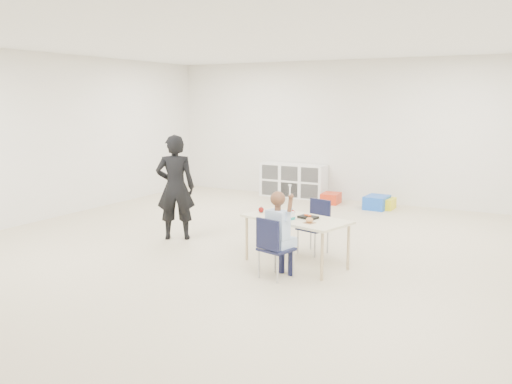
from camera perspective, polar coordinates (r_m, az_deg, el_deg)
The scene contains 16 objects.
room at distance 6.91m, azimuth -1.86°, elevation 4.52°, with size 9.00×9.02×2.80m.
table at distance 6.72m, azimuth 4.23°, elevation -5.17°, with size 1.42×0.95×0.59m.
chair_near at distance 6.21m, azimuth 2.15°, elevation -5.88°, with size 0.35×0.32×0.71m, color #111433, non-canonical shape.
chair_far at distance 7.21m, azimuth 6.02°, elevation -3.71°, with size 0.35×0.32×0.71m, color #111433, non-canonical shape.
child at distance 6.16m, azimuth 2.17°, elevation -4.03°, with size 0.48×0.48×1.13m, color #A9C6E5, non-canonical shape.
lunch_tray_near at distance 6.63m, azimuth 5.51°, elevation -2.66°, with size 0.22×0.16×0.03m, color black.
lunch_tray_far at distance 6.92m, azimuth 2.28°, elevation -2.09°, with size 0.22×0.16×0.03m, color black.
milk_carton at distance 6.51m, azimuth 3.72°, elevation -2.55°, with size 0.07×0.07×0.10m, color white.
bread_roll at distance 6.38m, azimuth 5.64°, elevation -2.97°, with size 0.09×0.09×0.07m, color tan.
apple_near at distance 6.76m, azimuth 3.86°, elevation -2.20°, with size 0.07×0.07×0.07m, color maroon.
apple_far at distance 6.93m, azimuth 0.54°, elevation -1.88°, with size 0.07×0.07×0.07m, color maroon.
cubby_shelf at distance 11.36m, azimuth 3.94°, elevation 1.22°, with size 1.40×0.40×0.70m, color white.
adult at distance 7.94m, azimuth -8.48°, elevation 0.49°, with size 0.56×0.37×1.53m, color black.
bin_red at distance 10.76m, azimuth 7.89°, elevation -0.66°, with size 0.33×0.42×0.21m, color red.
bin_yellow at distance 10.44m, azimuth 13.46°, elevation -1.18°, with size 0.32×0.41×0.20m, color yellow.
bin_blue at distance 10.38m, azimuth 12.60°, elevation -1.07°, with size 0.39×0.50×0.25m, color blue.
Camera 1 is at (3.50, -5.93, 2.03)m, focal length 38.00 mm.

